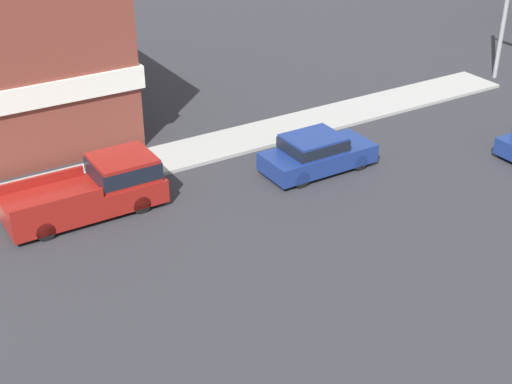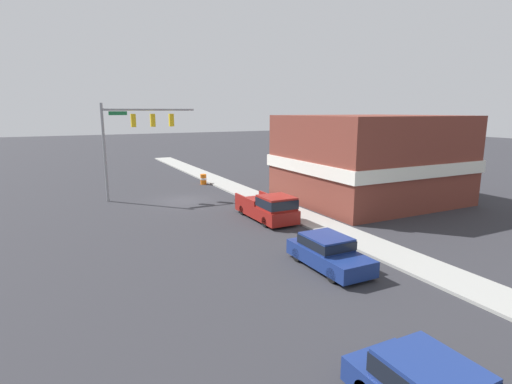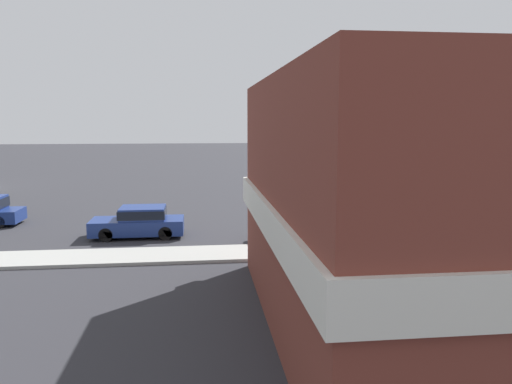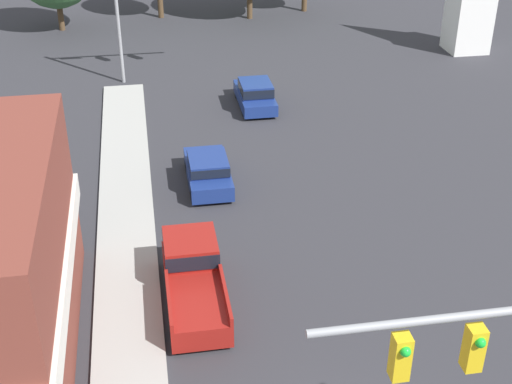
# 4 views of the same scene
# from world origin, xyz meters

# --- Properties ---
(ground_plane) EXTENTS (200.00, 200.00, 0.00)m
(ground_plane) POSITION_xyz_m (0.00, 0.00, 0.00)
(ground_plane) COLOR #2D2D33
(sidewalk_curb) EXTENTS (2.40, 60.00, 0.14)m
(sidewalk_curb) POSITION_xyz_m (-5.70, 0.00, 0.07)
(sidewalk_curb) COLOR #9E9E99
(sidewalk_curb) RESTS_ON ground
(near_signal_assembly) EXTENTS (7.51, 0.49, 7.78)m
(near_signal_assembly) POSITION_xyz_m (3.09, -2.62, 5.74)
(near_signal_assembly) COLOR gray
(near_signal_assembly) RESTS_ON ground
(car_lead) EXTENTS (1.92, 4.45, 1.49)m
(car_lead) POSITION_xyz_m (-1.84, 16.66, 0.78)
(car_lead) COLOR black
(car_lead) RESTS_ON ground
(pickup_truck_parked) EXTENTS (2.05, 5.48, 1.85)m
(pickup_truck_parked) POSITION_xyz_m (-3.27, 8.37, 0.91)
(pickup_truck_parked) COLOR black
(pickup_truck_parked) RESTS_ON ground
(corner_brick_building) EXTENTS (12.63, 11.33, 6.83)m
(corner_brick_building) POSITION_xyz_m (-13.57, 6.37, 3.37)
(corner_brick_building) COLOR brown
(corner_brick_building) RESTS_ON ground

